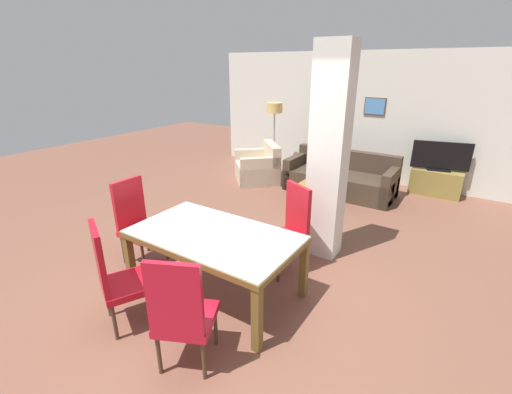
# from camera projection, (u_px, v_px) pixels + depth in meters

# --- Properties ---
(ground_plane) EXTENTS (18.00, 18.00, 0.00)m
(ground_plane) POSITION_uv_depth(u_px,v_px,m) (217.00, 291.00, 3.91)
(ground_plane) COLOR brown
(back_wall) EXTENTS (7.20, 0.09, 2.70)m
(back_wall) POSITION_uv_depth(u_px,v_px,m) (364.00, 117.00, 7.40)
(back_wall) COLOR silver
(back_wall) RESTS_ON ground_plane
(divider_pillar) EXTENTS (0.44, 0.33, 2.70)m
(divider_pillar) POSITION_uv_depth(u_px,v_px,m) (329.00, 156.00, 4.26)
(divider_pillar) COLOR silver
(divider_pillar) RESTS_ON ground_plane
(dining_table) EXTENTS (1.81, 1.03, 0.74)m
(dining_table) POSITION_uv_depth(u_px,v_px,m) (214.00, 245.00, 3.69)
(dining_table) COLOR brown
(dining_table) RESTS_ON ground_plane
(dining_chair_head_left) EXTENTS (0.46, 0.46, 1.09)m
(dining_chair_head_left) POSITION_uv_depth(u_px,v_px,m) (137.00, 220.00, 4.35)
(dining_chair_head_left) COLOR red
(dining_chair_head_left) RESTS_ON ground_plane
(dining_chair_near_left) EXTENTS (0.62, 0.62, 1.09)m
(dining_chair_near_left) POSITION_uv_depth(u_px,v_px,m) (116.00, 275.00, 3.22)
(dining_chair_near_left) COLOR red
(dining_chair_near_left) RESTS_ON ground_plane
(dining_chair_far_right) EXTENTS (0.62, 0.62, 1.09)m
(dining_chair_far_right) POSITION_uv_depth(u_px,v_px,m) (290.00, 227.00, 4.17)
(dining_chair_far_right) COLOR red
(dining_chair_far_right) RESTS_ON ground_plane
(dining_chair_near_right) EXTENTS (0.61, 0.61, 1.09)m
(dining_chair_near_right) POSITION_uv_depth(u_px,v_px,m) (182.00, 312.00, 2.74)
(dining_chair_near_right) COLOR red
(dining_chair_near_right) RESTS_ON ground_plane
(sofa) EXTENTS (2.10, 0.91, 0.81)m
(sofa) POSITION_uv_depth(u_px,v_px,m) (340.00, 179.00, 6.85)
(sofa) COLOR #413426
(sofa) RESTS_ON ground_plane
(armchair) EXTENTS (1.27, 1.27, 0.82)m
(armchair) POSITION_uv_depth(u_px,v_px,m) (259.00, 168.00, 7.52)
(armchair) COLOR beige
(armchair) RESTS_ON ground_plane
(coffee_table) EXTENTS (0.65, 0.53, 0.40)m
(coffee_table) POSITION_uv_depth(u_px,v_px,m) (314.00, 196.00, 6.14)
(coffee_table) COLOR olive
(coffee_table) RESTS_ON ground_plane
(bottle) EXTENTS (0.06, 0.06, 0.25)m
(bottle) POSITION_uv_depth(u_px,v_px,m) (308.00, 183.00, 5.95)
(bottle) COLOR #B2B7BC
(bottle) RESTS_ON coffee_table
(tv_stand) EXTENTS (0.92, 0.40, 0.50)m
(tv_stand) POSITION_uv_depth(u_px,v_px,m) (436.00, 182.00, 6.74)
(tv_stand) COLOR olive
(tv_stand) RESTS_ON ground_plane
(tv_screen) EXTENTS (1.02, 0.28, 0.56)m
(tv_screen) POSITION_uv_depth(u_px,v_px,m) (441.00, 157.00, 6.55)
(tv_screen) COLOR black
(tv_screen) RESTS_ON tv_stand
(floor_lamp) EXTENTS (0.36, 0.36, 1.62)m
(floor_lamp) POSITION_uv_depth(u_px,v_px,m) (274.00, 114.00, 7.76)
(floor_lamp) COLOR #B7B7BC
(floor_lamp) RESTS_ON ground_plane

